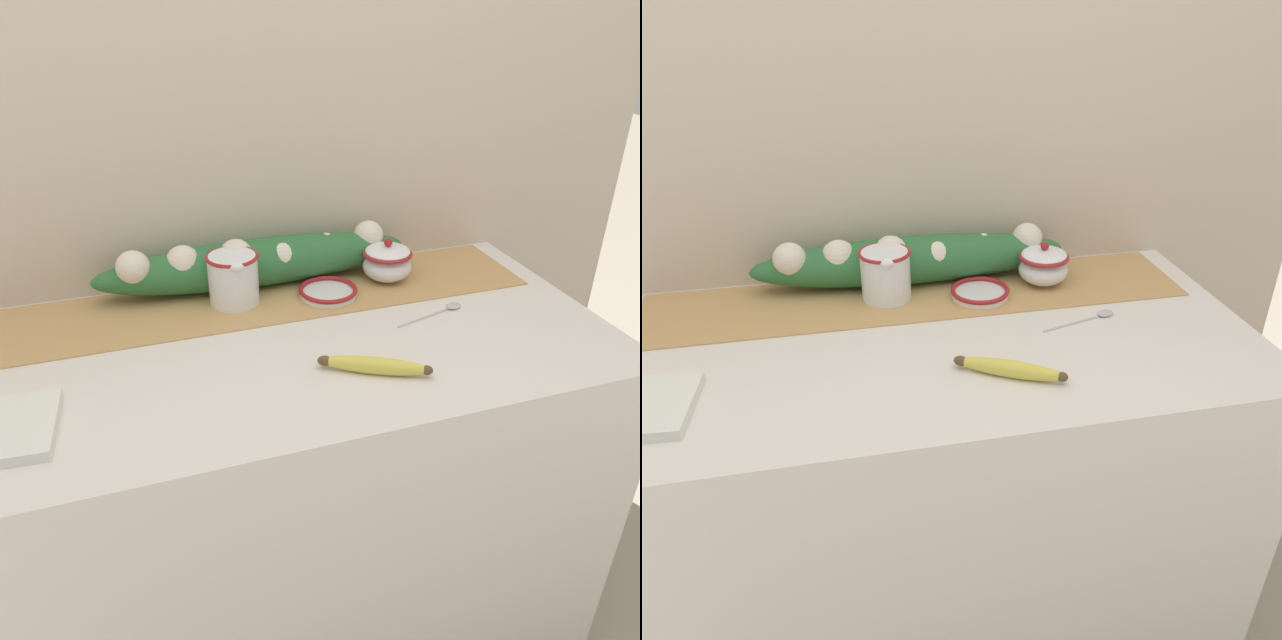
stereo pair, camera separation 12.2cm
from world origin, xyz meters
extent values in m
plane|color=gray|center=(0.00, 0.00, 0.00)|extent=(12.00, 12.00, 0.00)
cube|color=silver|center=(0.00, 0.00, 0.44)|extent=(1.32, 0.66, 0.89)
cube|color=beige|center=(0.00, 0.35, 1.20)|extent=(2.12, 0.04, 2.40)
cube|color=tan|center=(0.00, 0.19, 0.89)|extent=(1.21, 0.25, 0.00)
cylinder|color=white|center=(-0.07, 0.19, 0.95)|extent=(0.11, 0.11, 0.11)
torus|color=#A31E23|center=(-0.07, 0.19, 1.00)|extent=(0.12, 0.12, 0.01)
torus|color=white|center=(-0.07, 0.26, 0.96)|extent=(0.06, 0.01, 0.06)
ellipsoid|color=white|center=(-0.07, 0.14, 1.00)|extent=(0.03, 0.02, 0.02)
ellipsoid|color=white|center=(0.30, 0.19, 0.92)|extent=(0.11, 0.11, 0.07)
torus|color=#A31E23|center=(0.30, 0.19, 0.96)|extent=(0.12, 0.12, 0.01)
ellipsoid|color=white|center=(0.30, 0.19, 0.96)|extent=(0.11, 0.11, 0.02)
sphere|color=#A31E23|center=(0.30, 0.19, 0.98)|extent=(0.02, 0.02, 0.02)
cylinder|color=white|center=(0.14, 0.15, 0.90)|extent=(0.13, 0.13, 0.01)
torus|color=#A31E23|center=(0.14, 0.15, 0.91)|extent=(0.13, 0.13, 0.01)
ellipsoid|color=#DBCC4C|center=(0.12, -0.17, 0.90)|extent=(0.19, 0.12, 0.03)
ellipsoid|color=brown|center=(0.04, -0.12, 0.90)|extent=(0.03, 0.03, 0.02)
ellipsoid|color=brown|center=(0.20, -0.21, 0.90)|extent=(0.03, 0.03, 0.02)
cube|color=#B7B7BC|center=(0.30, -0.01, 0.89)|extent=(0.14, 0.04, 0.00)
ellipsoid|color=#B7B7BC|center=(0.38, 0.01, 0.89)|extent=(0.04, 0.03, 0.01)
cube|color=white|center=(-0.51, -0.14, 0.90)|extent=(0.18, 0.18, 0.02)
ellipsoid|color=#2D6B38|center=(0.00, 0.26, 0.95)|extent=(0.73, 0.12, 0.11)
sphere|color=silver|center=(-0.27, 0.25, 0.98)|extent=(0.07, 0.07, 0.07)
sphere|color=silver|center=(-0.17, 0.25, 0.97)|extent=(0.08, 0.08, 0.08)
sphere|color=silver|center=(-0.05, 0.24, 0.98)|extent=(0.08, 0.08, 0.08)
sphere|color=silver|center=(0.06, 0.24, 0.96)|extent=(0.07, 0.07, 0.07)
sphere|color=silver|center=(0.17, 0.27, 0.97)|extent=(0.05, 0.05, 0.05)
sphere|color=silver|center=(0.28, 0.27, 0.98)|extent=(0.07, 0.07, 0.07)
camera|label=1|loc=(-0.28, -1.04, 1.53)|focal=35.00mm
camera|label=2|loc=(-0.16, -1.07, 1.53)|focal=35.00mm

